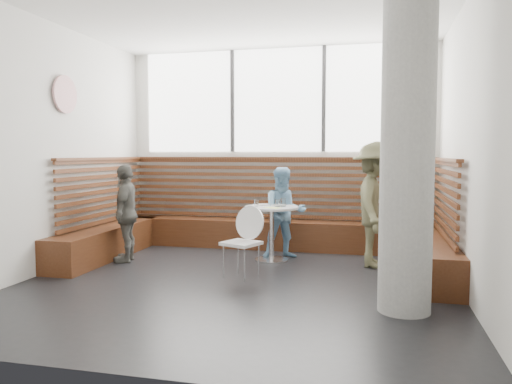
% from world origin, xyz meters
% --- Properties ---
extents(room, '(5.00, 5.00, 3.20)m').
position_xyz_m(room, '(0.00, 0.00, 1.60)').
color(room, silver).
rests_on(room, ground).
extents(booth, '(5.00, 2.50, 1.44)m').
position_xyz_m(booth, '(0.00, 1.77, 0.41)').
color(booth, '#3F200F').
rests_on(booth, ground).
extents(concrete_column, '(0.50, 0.50, 3.20)m').
position_xyz_m(concrete_column, '(1.85, -0.60, 1.60)').
color(concrete_column, gray).
rests_on(concrete_column, ground).
extents(wall_art, '(0.03, 0.50, 0.50)m').
position_xyz_m(wall_art, '(-2.46, 0.40, 2.30)').
color(wall_art, white).
rests_on(wall_art, room).
extents(cafe_table, '(0.75, 0.75, 0.77)m').
position_xyz_m(cafe_table, '(0.15, 1.33, 0.56)').
color(cafe_table, silver).
rests_on(cafe_table, ground).
extents(cafe_chair, '(0.42, 0.41, 0.87)m').
position_xyz_m(cafe_chair, '(-0.02, 0.35, 0.51)').
color(cafe_chair, white).
rests_on(cafe_chair, ground).
extents(adult_man, '(0.68, 1.11, 1.68)m').
position_xyz_m(adult_man, '(1.58, 1.31, 0.84)').
color(adult_man, brown).
rests_on(adult_man, ground).
extents(child_back, '(0.78, 0.70, 1.32)m').
position_xyz_m(child_back, '(0.28, 1.57, 0.66)').
color(child_back, '#6F9EC1').
rests_on(child_back, ground).
extents(child_left, '(0.51, 0.86, 1.37)m').
position_xyz_m(child_left, '(-1.84, 0.83, 0.68)').
color(child_left, '#57564F').
rests_on(child_left, ground).
extents(plate_near, '(0.21, 0.21, 0.01)m').
position_xyz_m(plate_near, '(0.02, 1.46, 0.78)').
color(plate_near, white).
rests_on(plate_near, cafe_table).
extents(plate_far, '(0.22, 0.22, 0.02)m').
position_xyz_m(plate_far, '(0.22, 1.45, 0.78)').
color(plate_far, white).
rests_on(plate_far, cafe_table).
extents(glass_left, '(0.06, 0.06, 0.10)m').
position_xyz_m(glass_left, '(-0.07, 1.32, 0.83)').
color(glass_left, white).
rests_on(glass_left, cafe_table).
extents(glass_mid, '(0.07, 0.07, 0.11)m').
position_xyz_m(glass_mid, '(0.23, 1.30, 0.83)').
color(glass_mid, white).
rests_on(glass_mid, cafe_table).
extents(glass_right, '(0.08, 0.08, 0.12)m').
position_xyz_m(glass_right, '(0.31, 1.34, 0.83)').
color(glass_right, white).
rests_on(glass_right, cafe_table).
extents(menu_card, '(0.26, 0.23, 0.00)m').
position_xyz_m(menu_card, '(0.20, 1.14, 0.78)').
color(menu_card, '#A5C64C').
rests_on(menu_card, cafe_table).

